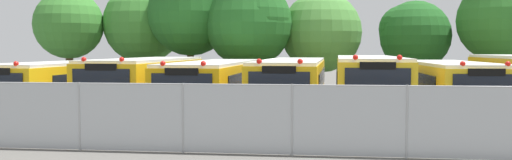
{
  "coord_description": "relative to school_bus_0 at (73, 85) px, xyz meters",
  "views": [
    {
      "loc": [
        1.32,
        -22.65,
        2.9
      ],
      "look_at": [
        -1.53,
        0.0,
        1.6
      ],
      "focal_mm": 37.49,
      "sensor_mm": 36.0,
      "label": 1
    }
  ],
  "objects": [
    {
      "name": "traffic_cone",
      "position": [
        11.57,
        -6.49,
        -1.08
      ],
      "size": [
        0.38,
        0.38,
        0.5
      ],
      "primitive_type": "cone",
      "color": "#EA5914",
      "rests_on": "ground_plane"
    },
    {
      "name": "tree_4",
      "position": [
        11.05,
        10.49,
        2.6
      ],
      "size": [
        4.95,
        4.95,
        6.45
      ],
      "color": "#4C3823",
      "rests_on": "ground_plane"
    },
    {
      "name": "school_bus_3",
      "position": [
        9.8,
        -0.05,
        0.05
      ],
      "size": [
        2.69,
        11.65,
        2.62
      ],
      "rotation": [
        0.0,
        0.0,
        3.12
      ],
      "color": "yellow",
      "rests_on": "ground_plane"
    },
    {
      "name": "school_bus_5",
      "position": [
        16.18,
        -0.17,
        0.01
      ],
      "size": [
        2.61,
        9.76,
        2.53
      ],
      "rotation": [
        0.0,
        0.0,
        3.15
      ],
      "color": "yellow",
      "rests_on": "ground_plane"
    },
    {
      "name": "tree_2",
      "position": [
        2.97,
        9.62,
        3.76
      ],
      "size": [
        5.2,
        5.2,
        7.72
      ],
      "color": "#4C3823",
      "rests_on": "ground_plane"
    },
    {
      "name": "ground_plane",
      "position": [
        9.74,
        0.08,
        -1.33
      ],
      "size": [
        160.0,
        160.0,
        0.0
      ],
      "primitive_type": "plane",
      "color": "#595651"
    },
    {
      "name": "school_bus_4",
      "position": [
        12.92,
        0.11,
        0.12
      ],
      "size": [
        2.84,
        10.98,
        2.74
      ],
      "rotation": [
        0.0,
        0.0,
        3.12
      ],
      "color": "yellow",
      "rests_on": "ground_plane"
    },
    {
      "name": "tree_6",
      "position": [
        21.04,
        9.4,
        3.2
      ],
      "size": [
        4.72,
        4.72,
        6.92
      ],
      "color": "#4C3823",
      "rests_on": "ground_plane"
    },
    {
      "name": "school_bus_0",
      "position": [
        0.0,
        0.0,
        0.0
      ],
      "size": [
        2.7,
        11.42,
        2.51
      ],
      "rotation": [
        0.0,
        0.0,
        3.13
      ],
      "color": "yellow",
      "rests_on": "ground_plane"
    },
    {
      "name": "chainlink_fence",
      "position": [
        10.23,
        -8.05,
        -0.31
      ],
      "size": [
        24.53,
        0.07,
        1.97
      ],
      "color": "#9EA0A3",
      "rests_on": "ground_plane"
    },
    {
      "name": "tree_0",
      "position": [
        -5.04,
        9.66,
        3.14
      ],
      "size": [
        4.36,
        4.36,
        6.68
      ],
      "color": "#4C3823",
      "rests_on": "ground_plane"
    },
    {
      "name": "tree_3",
      "position": [
        6.8,
        8.81,
        3.2
      ],
      "size": [
        5.18,
        5.18,
        7.02
      ],
      "color": "#4C3823",
      "rests_on": "ground_plane"
    },
    {
      "name": "tree_5",
      "position": [
        16.43,
        10.92,
        2.51
      ],
      "size": [
        4.31,
        4.26,
        5.87
      ],
      "color": "#4C3823",
      "rests_on": "ground_plane"
    },
    {
      "name": "tree_1",
      "position": [
        -0.58,
        11.3,
        3.39
      ],
      "size": [
        5.17,
        5.17,
        7.18
      ],
      "color": "#4C3823",
      "rests_on": "ground_plane"
    },
    {
      "name": "school_bus_1",
      "position": [
        3.4,
        0.2,
        0.07
      ],
      "size": [
        2.62,
        10.4,
        2.65
      ],
      "rotation": [
        0.0,
        0.0,
        3.14
      ],
      "color": "yellow",
      "rests_on": "ground_plane"
    },
    {
      "name": "school_bus_2",
      "position": [
        6.52,
        -0.08,
        0.01
      ],
      "size": [
        2.65,
        11.28,
        2.53
      ],
      "rotation": [
        0.0,
        0.0,
        3.13
      ],
      "color": "#EAA80C",
      "rests_on": "ground_plane"
    }
  ]
}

